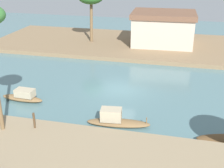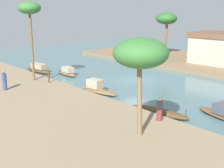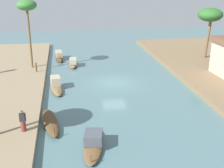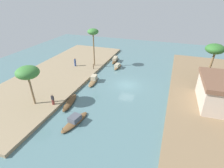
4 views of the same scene
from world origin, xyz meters
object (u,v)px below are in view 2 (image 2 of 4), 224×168
object	(u,v)px
person_on_near_bank	(160,111)
riverside_building	(224,48)
sampan_midstream	(97,88)
palm_tree_left_near	(29,10)
sampan_foreground	(38,69)
palm_tree_right_tall	(166,19)
person_by_mooring	(5,82)
sampan_downstream_large	(159,112)
palm_tree_left_far	(141,54)
mooring_post	(49,77)
sampan_with_red_awning	(67,72)

from	to	relation	value
person_on_near_bank	riverside_building	size ratio (longest dim) A/B	0.20
sampan_midstream	palm_tree_left_near	size ratio (longest dim) A/B	0.56
sampan_foreground	palm_tree_right_tall	world-z (taller)	palm_tree_right_tall
sampan_midstream	person_by_mooring	xyz separation A→B (m)	(-4.97, -6.51, 0.79)
sampan_downstream_large	palm_tree_right_tall	xyz separation A→B (m)	(-15.11, 19.64, 5.59)
palm_tree_left_far	sampan_midstream	bearing A→B (deg)	153.74
palm_tree_right_tall	palm_tree_left_near	bearing A→B (deg)	-87.58
sampan_downstream_large	sampan_foreground	world-z (taller)	sampan_foreground
sampan_downstream_large	mooring_post	size ratio (longest dim) A/B	4.63
sampan_with_red_awning	sampan_foreground	distance (m)	3.94
sampan_foreground	riverside_building	bearing A→B (deg)	51.66
sampan_midstream	mooring_post	distance (m)	5.28
sampan_downstream_large	person_on_near_bank	distance (m)	2.42
palm_tree_right_tall	riverside_building	bearing A→B (deg)	4.10
person_by_mooring	mooring_post	distance (m)	4.33
sampan_with_red_awning	palm_tree_right_tall	bearing A→B (deg)	91.96
sampan_foreground	riverside_building	xyz separation A→B (m)	(12.79, 19.68, 2.03)
mooring_post	sampan_foreground	bearing A→B (deg)	159.78
sampan_downstream_large	sampan_with_red_awning	size ratio (longest dim) A/B	1.37
palm_tree_left_near	palm_tree_right_tall	distance (m)	22.16
palm_tree_right_tall	person_on_near_bank	bearing A→B (deg)	-52.27
sampan_midstream	person_on_near_bank	world-z (taller)	person_on_near_bank
person_on_near_bank	palm_tree_right_tall	world-z (taller)	palm_tree_right_tall
sampan_midstream	person_by_mooring	world-z (taller)	person_by_mooring
sampan_foreground	person_on_near_bank	distance (m)	20.52
sampan_downstream_large	palm_tree_left_near	bearing A→B (deg)	-179.68
sampan_midstream	sampan_with_red_awning	xyz separation A→B (m)	(-7.88, 1.98, -0.03)
palm_tree_right_tall	riverside_building	world-z (taller)	palm_tree_right_tall
sampan_midstream	person_by_mooring	distance (m)	8.23
person_by_mooring	palm_tree_left_near	bearing A→B (deg)	-72.30
person_by_mooring	palm_tree_left_near	xyz separation A→B (m)	(-1.68, 3.70, 6.07)
sampan_with_red_awning	mooring_post	distance (m)	5.24
person_by_mooring	mooring_post	size ratio (longest dim) A/B	1.70
riverside_building	sampan_foreground	bearing A→B (deg)	-125.36
person_by_mooring	palm_tree_left_near	distance (m)	7.31
sampan_with_red_awning	palm_tree_left_far	world-z (taller)	palm_tree_left_far
sampan_downstream_large	riverside_building	xyz separation A→B (m)	(-6.15, 20.28, 2.21)
person_by_mooring	mooring_post	xyz separation A→B (m)	(0.21, 4.31, -0.24)
mooring_post	palm_tree_right_tall	distance (m)	22.21
palm_tree_left_near	palm_tree_left_far	xyz separation A→B (m)	(16.30, -1.95, -2.11)
palm_tree_right_tall	riverside_building	xyz separation A→B (m)	(8.96, 0.64, -3.38)
mooring_post	person_on_near_bank	bearing A→B (deg)	0.45
person_on_near_bank	sampan_midstream	bearing A→B (deg)	91.87
palm_tree_left_near	palm_tree_left_far	distance (m)	16.55
palm_tree_left_near	sampan_downstream_large	bearing A→B (deg)	9.85
sampan_with_red_awning	person_on_near_bank	bearing A→B (deg)	-10.66
sampan_foreground	person_by_mooring	world-z (taller)	person_by_mooring
sampan_downstream_large	sampan_foreground	xyz separation A→B (m)	(-18.94, 0.60, 0.19)
palm_tree_left_far	riverside_building	xyz separation A→B (m)	(-8.27, 24.69, -2.71)
person_on_near_bank	palm_tree_left_near	distance (m)	16.80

